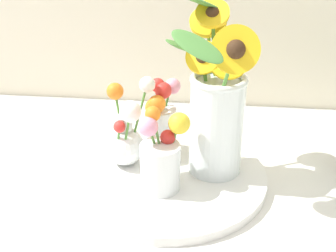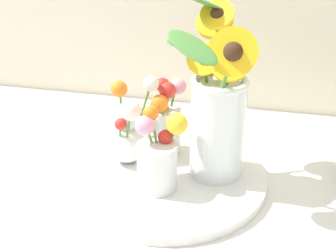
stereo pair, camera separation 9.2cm
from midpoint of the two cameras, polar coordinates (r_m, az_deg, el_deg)
ground_plane at (r=0.95m, az=-3.31°, el=-8.59°), size 6.00×6.00×0.00m
serving_tray at (r=0.98m, az=-2.70°, el=-6.22°), size 0.41×0.41×0.02m
mason_jar_sunflowers at (r=0.93m, az=3.06°, el=2.03°), size 0.19×0.26×0.36m
vase_small_center at (r=0.90m, az=-3.67°, el=-3.61°), size 0.10×0.08×0.17m
vase_bulb_right at (r=0.98m, az=-7.88°, el=-1.21°), size 0.11×0.11×0.19m
vase_small_back at (r=1.01m, az=-3.49°, el=0.67°), size 0.07×0.10×0.18m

